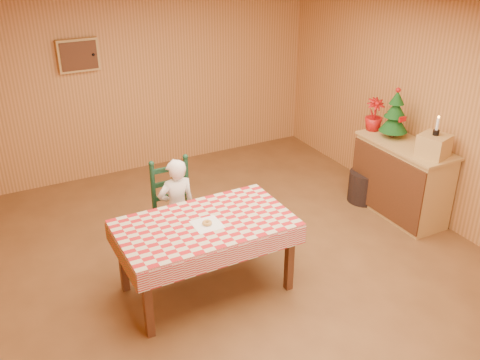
# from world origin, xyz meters

# --- Properties ---
(ground) EXTENTS (6.00, 6.00, 0.00)m
(ground) POSITION_xyz_m (0.00, 0.00, 0.00)
(ground) COLOR brown
(ground) RESTS_ON ground
(cabin_walls) EXTENTS (5.10, 6.05, 2.65)m
(cabin_walls) POSITION_xyz_m (-0.00, 0.53, 1.83)
(cabin_walls) COLOR #C28246
(cabin_walls) RESTS_ON ground
(dining_table) EXTENTS (1.66, 0.96, 0.77)m
(dining_table) POSITION_xyz_m (-0.54, -0.11, 0.69)
(dining_table) COLOR #532B16
(dining_table) RESTS_ON ground
(ladder_chair) EXTENTS (0.44, 0.40, 1.08)m
(ladder_chair) POSITION_xyz_m (-0.54, 0.67, 0.50)
(ladder_chair) COLOR #10311D
(ladder_chair) RESTS_ON ground
(seated_child) EXTENTS (0.41, 0.27, 1.12)m
(seated_child) POSITION_xyz_m (-0.54, 0.62, 0.56)
(seated_child) COLOR white
(seated_child) RESTS_ON ground
(napkin) EXTENTS (0.26, 0.26, 0.00)m
(napkin) POSITION_xyz_m (-0.54, -0.16, 0.77)
(napkin) COLOR white
(napkin) RESTS_ON dining_table
(donut) EXTENTS (0.11, 0.11, 0.03)m
(donut) POSITION_xyz_m (-0.54, -0.16, 0.79)
(donut) COLOR gold
(donut) RESTS_ON napkin
(shelf_unit) EXTENTS (0.54, 1.24, 0.93)m
(shelf_unit) POSITION_xyz_m (2.21, 0.17, 0.47)
(shelf_unit) COLOR tan
(shelf_unit) RESTS_ON ground
(crate) EXTENTS (0.38, 0.38, 0.25)m
(crate) POSITION_xyz_m (2.22, -0.23, 1.06)
(crate) COLOR tan
(crate) RESTS_ON shelf_unit
(christmas_tree) EXTENTS (0.34, 0.34, 0.62)m
(christmas_tree) POSITION_xyz_m (2.22, 0.42, 1.21)
(christmas_tree) COLOR #532B16
(christmas_tree) RESTS_ON shelf_unit
(flower_arrangement) EXTENTS (0.29, 0.29, 0.41)m
(flower_arrangement) POSITION_xyz_m (2.17, 0.72, 1.13)
(flower_arrangement) COLOR #A30F0F
(flower_arrangement) RESTS_ON shelf_unit
(candle_set) EXTENTS (0.07, 0.07, 0.22)m
(candle_set) POSITION_xyz_m (2.22, -0.23, 1.24)
(candle_set) COLOR black
(candle_set) RESTS_ON crate
(storage_bin) EXTENTS (0.44, 0.44, 0.41)m
(storage_bin) POSITION_xyz_m (2.05, 0.63, 0.20)
(storage_bin) COLOR black
(storage_bin) RESTS_ON ground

